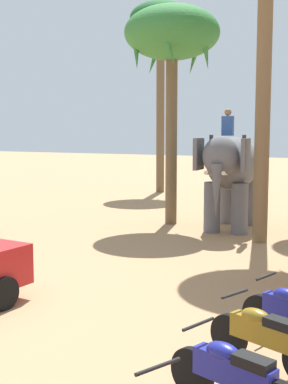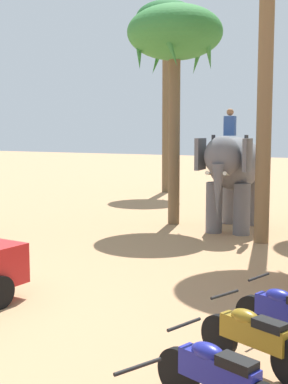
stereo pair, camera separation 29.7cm
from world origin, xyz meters
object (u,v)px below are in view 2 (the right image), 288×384
at_px(elephant_with_mahout, 234,169).
at_px(palm_tree_near_hut, 175,38).
at_px(motorcycle_mid_row, 218,376).
at_px(motorcycle_far_in_row, 287,313).
at_px(motorcycle_fourth_in_row, 254,337).
at_px(palm_tree_behind_elephant, 167,26).

bearing_deg(elephant_with_mahout, palm_tree_near_hut, 178.20).
relative_size(motorcycle_mid_row, motorcycle_far_in_row, 0.99).
bearing_deg(motorcycle_fourth_in_row, motorcycle_mid_row, -89.08).
relative_size(elephant_with_mahout, motorcycle_far_in_row, 2.24).
height_order(motorcycle_mid_row, motorcycle_fourth_in_row, same).
relative_size(elephant_with_mahout, motorcycle_mid_row, 2.25).
bearing_deg(elephant_with_mahout, motorcycle_fourth_in_row, -67.85).
bearing_deg(motorcycle_mid_row, motorcycle_fourth_in_row, 90.92).
bearing_deg(palm_tree_near_hut, elephant_with_mahout, -1.80).
bearing_deg(palm_tree_near_hut, palm_tree_behind_elephant, 119.49).
xyz_separation_m(motorcycle_mid_row, motorcycle_fourth_in_row, (-0.02, 1.29, 0.00)).
height_order(elephant_with_mahout, motorcycle_mid_row, elephant_with_mahout).
bearing_deg(palm_tree_behind_elephant, motorcycle_far_in_row, -56.92).
relative_size(palm_tree_behind_elephant, palm_tree_near_hut, 1.34).
xyz_separation_m(elephant_with_mahout, palm_tree_behind_elephant, (-6.98, 8.52, 6.60)).
height_order(motorcycle_mid_row, motorcycle_far_in_row, same).
height_order(motorcycle_fourth_in_row, palm_tree_behind_elephant, palm_tree_behind_elephant).
height_order(elephant_with_mahout, motorcycle_fourth_in_row, elephant_with_mahout).
height_order(motorcycle_far_in_row, palm_tree_behind_elephant, palm_tree_behind_elephant).
distance_m(motorcycle_fourth_in_row, motorcycle_far_in_row, 1.14).
bearing_deg(motorcycle_fourth_in_row, elephant_with_mahout, 112.15).
bearing_deg(motorcycle_mid_row, palm_tree_near_hut, 119.31).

